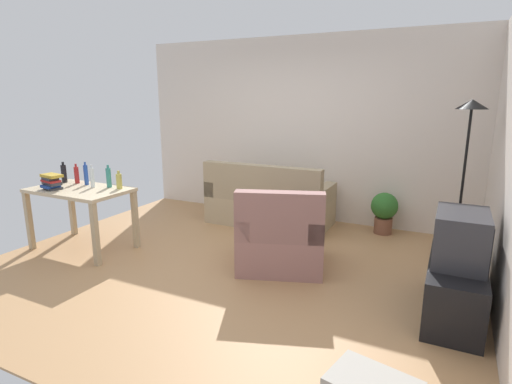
% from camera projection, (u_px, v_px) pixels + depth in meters
% --- Properties ---
extents(ground_plane, '(5.20, 4.40, 0.02)m').
position_uv_depth(ground_plane, '(228.00, 267.00, 4.51)').
color(ground_plane, tan).
extents(wall_rear, '(5.20, 0.10, 2.70)m').
position_uv_depth(wall_rear, '(299.00, 129.00, 6.12)').
color(wall_rear, silver).
rests_on(wall_rear, ground_plane).
extents(couch, '(1.76, 0.84, 0.92)m').
position_uv_depth(couch, '(268.00, 204.00, 5.92)').
color(couch, tan).
rests_on(couch, ground_plane).
extents(tv_stand, '(0.44, 1.10, 0.48)m').
position_uv_depth(tv_stand, '(454.00, 289.00, 3.45)').
color(tv_stand, black).
rests_on(tv_stand, ground_plane).
extents(tv, '(0.41, 0.60, 0.44)m').
position_uv_depth(tv, '(461.00, 238.00, 3.34)').
color(tv, '#2D2D33').
rests_on(tv, tv_stand).
extents(torchiere_lamp, '(0.32, 0.32, 1.81)m').
position_uv_depth(torchiere_lamp, '(468.00, 138.00, 4.25)').
color(torchiere_lamp, black).
rests_on(torchiere_lamp, ground_plane).
extents(desk, '(1.21, 0.71, 0.76)m').
position_uv_depth(desk, '(80.00, 197.00, 4.89)').
color(desk, '#C6B28E').
rests_on(desk, ground_plane).
extents(potted_plant, '(0.36, 0.36, 0.57)m').
position_uv_depth(potted_plant, '(384.00, 210.00, 5.51)').
color(potted_plant, brown).
rests_on(potted_plant, ground_plane).
extents(armchair, '(1.12, 1.09, 0.92)m').
position_uv_depth(armchair, '(281.00, 239.00, 4.40)').
color(armchair, '#996B66').
rests_on(armchair, ground_plane).
extents(bottle_dark, '(0.07, 0.07, 0.27)m').
position_uv_depth(bottle_dark, '(64.00, 173.00, 5.18)').
color(bottle_dark, black).
rests_on(bottle_dark, desk).
extents(bottle_red, '(0.06, 0.06, 0.25)m').
position_uv_depth(bottle_red, '(77.00, 175.00, 5.13)').
color(bottle_red, '#AD2323').
rests_on(bottle_red, desk).
extents(bottle_blue, '(0.05, 0.05, 0.29)m').
position_uv_depth(bottle_blue, '(86.00, 175.00, 5.04)').
color(bottle_blue, '#2347A3').
rests_on(bottle_blue, desk).
extents(bottle_clear, '(0.05, 0.05, 0.28)m').
position_uv_depth(bottle_clear, '(92.00, 177.00, 4.90)').
color(bottle_clear, silver).
rests_on(bottle_clear, desk).
extents(bottle_tall, '(0.06, 0.06, 0.28)m').
position_uv_depth(bottle_tall, '(109.00, 177.00, 4.90)').
color(bottle_tall, teal).
rests_on(bottle_tall, desk).
extents(bottle_squat, '(0.07, 0.07, 0.22)m').
position_uv_depth(bottle_squat, '(119.00, 181.00, 4.83)').
color(bottle_squat, '#BCB24C').
rests_on(bottle_squat, desk).
extents(book_stack, '(0.28, 0.21, 0.18)m').
position_uv_depth(book_stack, '(51.00, 182.00, 4.80)').
color(book_stack, '#333338').
rests_on(book_stack, desk).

